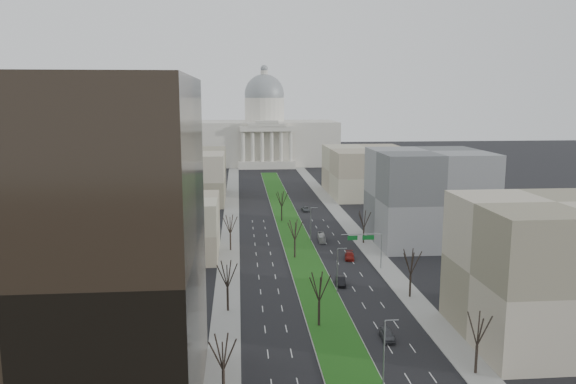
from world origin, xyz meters
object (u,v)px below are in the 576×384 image
box_van (322,238)px  car_red (349,256)px  car_grey_near (387,334)px  car_black (341,281)px  car_grey_far (306,209)px

box_van → car_red: bearing=-72.4°
car_red → box_van: box_van is taller
car_grey_near → car_red: 44.21m
car_grey_near → box_van: 61.15m
car_grey_near → car_black: bearing=98.9°
car_grey_near → car_grey_far: size_ratio=0.94×
car_red → car_grey_far: size_ratio=1.04×
car_grey_near → car_grey_far: 100.61m
car_red → car_grey_far: 56.60m
car_black → car_grey_far: bearing=92.9°
car_black → car_red: car_black is taller
car_red → car_black: bearing=-97.0°
car_grey_near → box_van: bearing=94.5°
car_black → car_grey_far: 74.32m
car_black → box_van: box_van is taller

